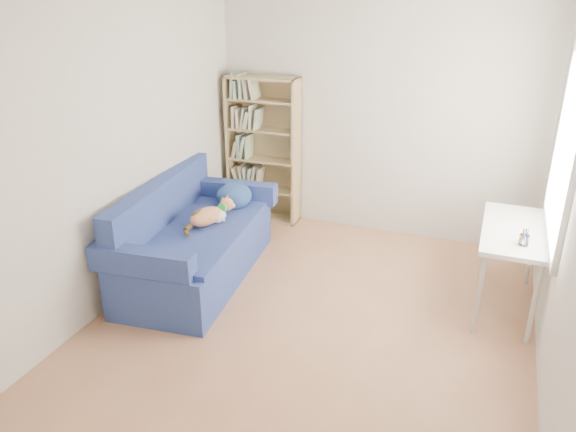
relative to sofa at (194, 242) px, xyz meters
The scene contains 6 objects.
ground 1.41m from the sofa, 13.82° to the right, with size 4.00×4.00×0.00m, color #A86F4B.
room_shell 1.94m from the sofa, 11.58° to the right, with size 3.54×4.04×2.62m.
sofa is the anchor object (origin of this frame).
bookshelf 1.59m from the sofa, 87.35° to the left, with size 0.84×0.26×1.68m.
desk 2.86m from the sofa, ahead, with size 0.51×1.10×0.75m.
pen_cup 2.91m from the sofa, ahead, with size 0.08×0.08×0.14m.
Camera 1 is at (1.23, -3.86, 2.67)m, focal length 35.00 mm.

